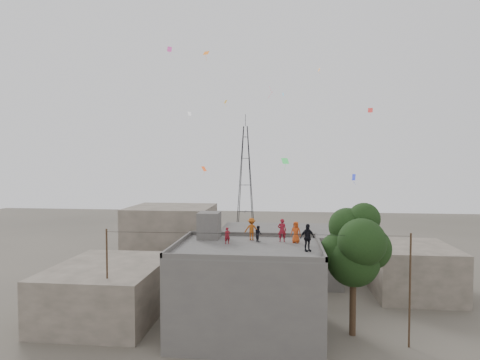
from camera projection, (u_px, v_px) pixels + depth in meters
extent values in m
plane|color=#47433B|center=(248.00, 333.00, 27.91)|extent=(140.00, 140.00, 0.00)
cube|color=#524F4D|center=(248.00, 291.00, 27.78)|extent=(10.00, 8.00, 6.00)
cube|color=#524F4D|center=(248.00, 247.00, 27.65)|extent=(10.00, 8.00, 0.10)
cube|color=#524F4D|center=(252.00, 234.00, 31.54)|extent=(10.00, 0.15, 0.30)
cube|color=#524F4D|center=(242.00, 258.00, 23.74)|extent=(10.00, 0.15, 0.30)
cube|color=#524F4D|center=(320.00, 246.00, 27.10)|extent=(0.15, 8.00, 0.30)
cube|color=#524F4D|center=(178.00, 243.00, 28.17)|extent=(0.15, 8.00, 0.30)
cube|color=#524F4D|center=(209.00, 225.00, 30.53)|extent=(1.60, 1.80, 2.00)
cube|color=#5A5347|center=(109.00, 290.00, 31.00)|extent=(8.00, 10.00, 4.00)
cube|color=#524F4D|center=(279.00, 253.00, 41.49)|extent=(12.00, 9.00, 5.00)
cube|color=#5A5347|center=(172.00, 238.00, 44.73)|extent=(9.00, 8.00, 7.00)
cube|color=#5A5347|center=(412.00, 270.00, 36.23)|extent=(7.00, 8.00, 4.40)
cylinder|color=black|center=(353.00, 306.00, 27.54)|extent=(0.44, 0.44, 4.00)
cylinder|color=black|center=(355.00, 283.00, 27.55)|extent=(0.64, 0.91, 2.14)
sphere|color=black|center=(353.00, 260.00, 27.40)|extent=(3.60, 3.60, 3.60)
sphere|color=black|center=(369.00, 248.00, 27.54)|extent=(3.00, 3.00, 3.00)
sphere|color=black|center=(339.00, 253.00, 27.98)|extent=(2.80, 2.80, 2.80)
sphere|color=black|center=(362.00, 242.00, 26.50)|extent=(3.20, 3.20, 3.20)
sphere|color=black|center=(347.00, 226.00, 28.23)|extent=(2.60, 2.60, 2.60)
sphere|color=black|center=(364.00, 219.00, 27.79)|extent=(2.20, 2.20, 2.20)
cylinder|color=black|center=(107.00, 283.00, 27.29)|extent=(0.12, 0.12, 7.40)
cylinder|color=black|center=(410.00, 290.00, 25.62)|extent=(0.12, 0.12, 7.40)
cylinder|color=black|center=(254.00, 234.00, 26.30)|extent=(20.00, 0.52, 0.02)
cylinder|color=black|center=(240.00, 180.00, 66.93)|extent=(1.27, 1.27, 18.01)
cylinder|color=black|center=(250.00, 180.00, 66.74)|extent=(1.27, 1.27, 18.01)
cylinder|color=black|center=(251.00, 179.00, 68.43)|extent=(1.27, 1.27, 18.01)
cylinder|color=black|center=(241.00, 179.00, 68.61)|extent=(1.27, 1.27, 18.01)
cube|color=black|center=(245.00, 211.00, 67.91)|extent=(2.36, 0.08, 0.08)
cube|color=black|center=(245.00, 211.00, 67.91)|extent=(0.08, 2.36, 0.08)
cube|color=black|center=(245.00, 185.00, 67.72)|extent=(1.81, 0.08, 0.08)
cube|color=black|center=(245.00, 185.00, 67.72)|extent=(0.08, 1.81, 0.08)
cube|color=black|center=(245.00, 158.00, 67.52)|extent=(1.26, 0.08, 0.08)
cube|color=black|center=(245.00, 158.00, 67.52)|extent=(0.08, 1.26, 0.08)
cube|color=black|center=(245.00, 137.00, 67.36)|extent=(0.82, 0.08, 0.08)
cube|color=black|center=(245.00, 137.00, 67.36)|extent=(0.08, 0.82, 0.08)
cylinder|color=black|center=(245.00, 120.00, 67.24)|extent=(0.08, 0.08, 2.00)
imported|color=maroon|center=(282.00, 230.00, 29.18)|extent=(0.63, 0.42, 1.70)
imported|color=#C54516|center=(296.00, 232.00, 28.82)|extent=(0.87, 0.71, 1.54)
imported|color=black|center=(258.00, 234.00, 29.29)|extent=(0.66, 0.72, 1.18)
imported|color=black|center=(307.00, 238.00, 26.06)|extent=(1.13, 0.89, 1.79)
imported|color=#A24912|center=(252.00, 229.00, 29.87)|extent=(1.07, 0.62, 1.65)
imported|color=maroon|center=(227.00, 236.00, 28.44)|extent=(0.51, 0.44, 1.18)
plane|color=#FF531A|center=(204.00, 169.00, 36.30)|extent=(0.46, 0.58, 0.43)
plane|color=#DA2243|center=(270.00, 89.00, 33.69)|extent=(0.18, 0.57, 0.54)
plane|color=#F4AA25|center=(226.00, 102.00, 39.64)|extent=(0.28, 0.42, 0.32)
plane|color=#2331C8|center=(354.00, 177.00, 31.24)|extent=(0.20, 0.47, 0.49)
plane|color=white|center=(189.00, 114.00, 40.31)|extent=(0.31, 0.37, 0.38)
plane|color=orange|center=(319.00, 70.00, 41.46)|extent=(0.19, 0.35, 0.33)
plane|color=green|center=(285.00, 161.00, 27.54)|extent=(0.56, 0.47, 0.40)
plane|color=red|center=(370.00, 110.00, 37.84)|extent=(0.45, 0.19, 0.41)
plane|color=orange|center=(206.00, 53.00, 31.91)|extent=(0.52, 0.43, 0.34)
plane|color=#52C7F7|center=(283.00, 94.00, 43.48)|extent=(0.17, 0.32, 0.30)
plane|color=#DC45A5|center=(170.00, 49.00, 35.39)|extent=(0.41, 0.40, 0.41)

